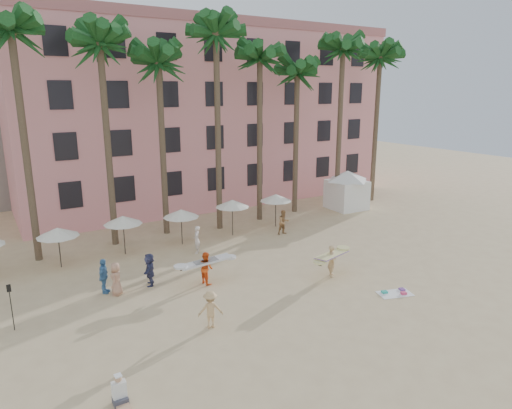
{
  "coord_description": "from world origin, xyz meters",
  "views": [
    {
      "loc": [
        -12.57,
        -16.15,
        10.6
      ],
      "look_at": [
        1.1,
        6.0,
        4.0
      ],
      "focal_mm": 32.0,
      "sensor_mm": 36.0,
      "label": 1
    }
  ],
  "objects": [
    {
      "name": "palm_row",
      "position": [
        0.51,
        15.0,
        12.97
      ],
      "size": [
        44.4,
        5.4,
        16.3
      ],
      "color": "brown",
      "rests_on": "ground"
    },
    {
      "name": "paddle",
      "position": [
        -12.11,
        5.45,
        1.41
      ],
      "size": [
        0.18,
        0.04,
        2.23
      ],
      "color": "black",
      "rests_on": "ground"
    },
    {
      "name": "carrier_white",
      "position": [
        -2.46,
        5.55,
        0.98
      ],
      "size": [
        2.98,
        1.0,
        1.84
      ],
      "color": "#E75118",
      "rests_on": "ground"
    },
    {
      "name": "ground",
      "position": [
        0.0,
        0.0,
        0.0
      ],
      "size": [
        120.0,
        120.0,
        0.0
      ],
      "primitive_type": "plane",
      "color": "#D1B789",
      "rests_on": "ground"
    },
    {
      "name": "cabana",
      "position": [
        15.62,
        13.86,
        2.07
      ],
      "size": [
        4.73,
        4.73,
        3.5
      ],
      "color": "white",
      "rests_on": "ground"
    },
    {
      "name": "beachgoers",
      "position": [
        -3.25,
        6.74,
        0.92
      ],
      "size": [
        14.98,
        10.46,
        1.92
      ],
      "color": "#35385D",
      "rests_on": "ground"
    },
    {
      "name": "carrier_yellow",
      "position": [
        4.2,
        2.64,
        1.05
      ],
      "size": [
        2.96,
        1.77,
        1.89
      ],
      "color": "tan",
      "rests_on": "ground"
    },
    {
      "name": "pink_hotel",
      "position": [
        7.0,
        26.0,
        8.0
      ],
      "size": [
        35.0,
        14.0,
        16.0
      ],
      "primitive_type": "cube",
      "color": "pink",
      "rests_on": "ground"
    },
    {
      "name": "beach_towel",
      "position": [
        5.57,
        -0.97,
        0.03
      ],
      "size": [
        2.02,
        1.5,
        0.14
      ],
      "color": "white",
      "rests_on": "ground"
    },
    {
      "name": "seated_man",
      "position": [
        -9.42,
        -2.12,
        0.38
      ],
      "size": [
        0.49,
        0.85,
        1.11
      ],
      "color": "#3F3F4C",
      "rests_on": "ground"
    },
    {
      "name": "umbrella_row",
      "position": [
        -3.0,
        12.5,
        2.33
      ],
      "size": [
        22.5,
        2.7,
        2.73
      ],
      "color": "#332B23",
      "rests_on": "ground"
    }
  ]
}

